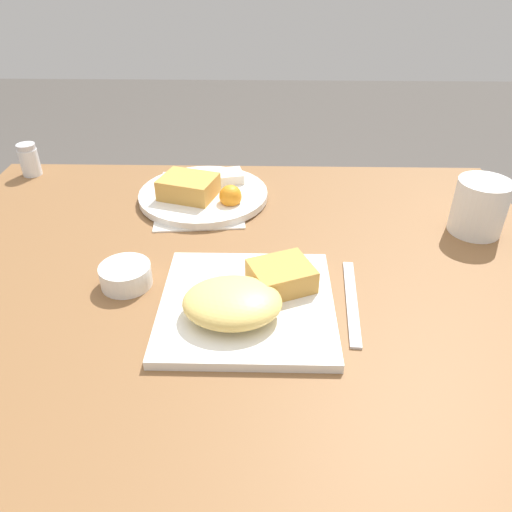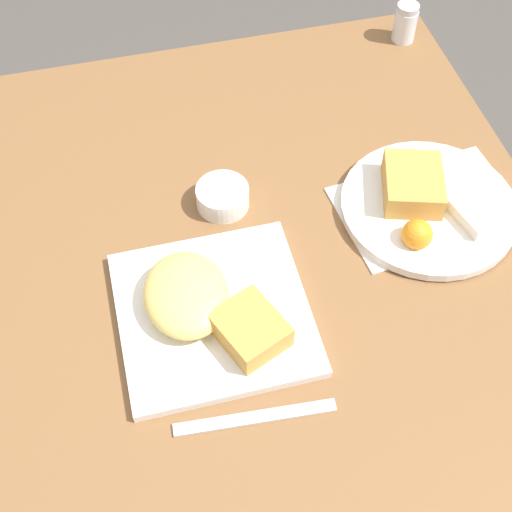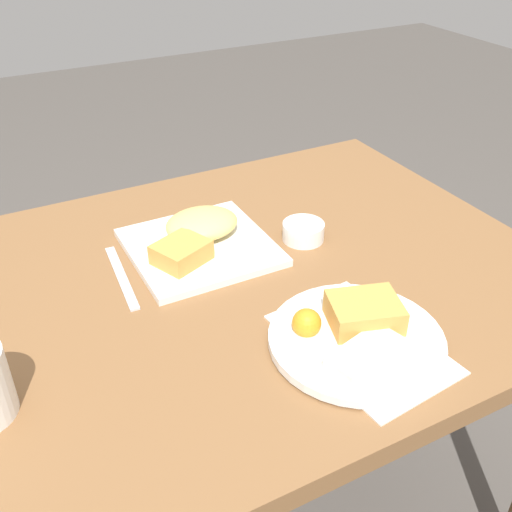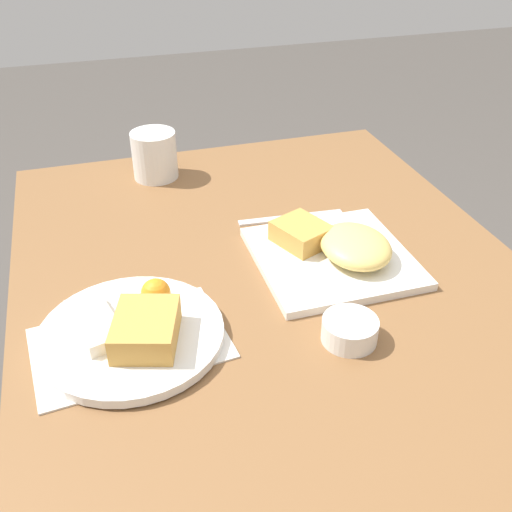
{
  "view_description": "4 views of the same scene",
  "coord_description": "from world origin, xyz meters",
  "px_view_note": "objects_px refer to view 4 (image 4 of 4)",
  "views": [
    {
      "loc": [
        0.05,
        -0.67,
        1.17
      ],
      "look_at": [
        0.04,
        -0.01,
        0.74
      ],
      "focal_mm": 35.0,
      "sensor_mm": 36.0,
      "label": 1
    },
    {
      "loc": [
        0.53,
        -0.17,
        1.52
      ],
      "look_at": [
        -0.04,
        -0.03,
        0.73
      ],
      "focal_mm": 50.0,
      "sensor_mm": 36.0,
      "label": 2
    },
    {
      "loc": [
        0.37,
        0.77,
        1.3
      ],
      "look_at": [
        -0.04,
        -0.01,
        0.73
      ],
      "focal_mm": 42.0,
      "sensor_mm": 36.0,
      "label": 3
    },
    {
      "loc": [
        -0.73,
        0.26,
        1.27
      ],
      "look_at": [
        0.01,
        0.04,
        0.76
      ],
      "focal_mm": 42.0,
      "sensor_mm": 36.0,
      "label": 4
    }
  ],
  "objects_px": {
    "sauce_ramekin": "(350,330)",
    "plate_oval_far": "(133,330)",
    "plate_square_near": "(337,250)",
    "coffee_mug": "(154,155)",
    "butter_knife": "(291,218)"
  },
  "relations": [
    {
      "from": "plate_oval_far",
      "to": "sauce_ramekin",
      "type": "bearing_deg",
      "value": -106.65
    },
    {
      "from": "butter_knife",
      "to": "sauce_ramekin",
      "type": "bearing_deg",
      "value": 88.36
    },
    {
      "from": "sauce_ramekin",
      "to": "coffee_mug",
      "type": "xyz_separation_m",
      "value": [
        0.59,
        0.18,
        0.03
      ]
    },
    {
      "from": "coffee_mug",
      "to": "butter_knife",
      "type": "bearing_deg",
      "value": -139.66
    },
    {
      "from": "plate_square_near",
      "to": "coffee_mug",
      "type": "relative_size",
      "value": 2.53
    },
    {
      "from": "sauce_ramekin",
      "to": "butter_knife",
      "type": "distance_m",
      "value": 0.35
    },
    {
      "from": "plate_oval_far",
      "to": "sauce_ramekin",
      "type": "distance_m",
      "value": 0.3
    },
    {
      "from": "plate_oval_far",
      "to": "coffee_mug",
      "type": "distance_m",
      "value": 0.52
    },
    {
      "from": "sauce_ramekin",
      "to": "butter_knife",
      "type": "bearing_deg",
      "value": -6.03
    },
    {
      "from": "plate_square_near",
      "to": "sauce_ramekin",
      "type": "xyz_separation_m",
      "value": [
        -0.19,
        0.06,
        -0.0
      ]
    },
    {
      "from": "plate_square_near",
      "to": "sauce_ramekin",
      "type": "bearing_deg",
      "value": 161.97
    },
    {
      "from": "plate_oval_far",
      "to": "plate_square_near",
      "type": "bearing_deg",
      "value": -73.76
    },
    {
      "from": "butter_knife",
      "to": "coffee_mug",
      "type": "height_order",
      "value": "coffee_mug"
    },
    {
      "from": "sauce_ramekin",
      "to": "plate_oval_far",
      "type": "bearing_deg",
      "value": 73.35
    },
    {
      "from": "plate_square_near",
      "to": "coffee_mug",
      "type": "xyz_separation_m",
      "value": [
        0.41,
        0.24,
        0.03
      ]
    }
  ]
}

